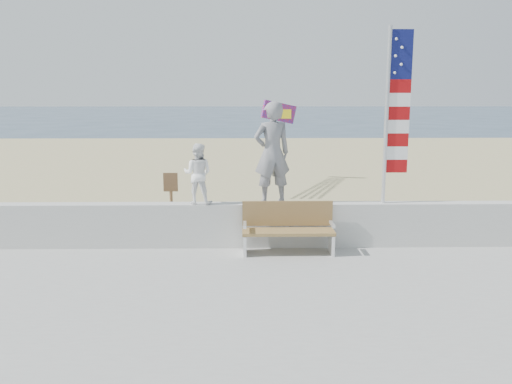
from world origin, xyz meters
The scene contains 9 objects.
ground centered at (0.00, 0.00, 0.00)m, with size 220.00×220.00×0.00m, color #2B3F56.
sand centered at (0.00, 9.00, 0.04)m, with size 90.00×40.00×0.08m, color tan.
seawall centered at (0.00, 2.00, 0.63)m, with size 30.00×0.35×0.90m, color beige.
adult centered at (0.52, 2.00, 2.11)m, with size 0.75×0.49×2.06m, color gray.
child centered at (-0.97, 2.00, 1.69)m, with size 0.59×0.46×1.22m, color white.
bench centered at (0.83, 1.55, 0.69)m, with size 1.80×0.57×1.00m.
flag centered at (2.92, 2.00, 2.99)m, with size 0.50×0.08×3.50m.
parafoil_kite centered at (0.82, 4.57, 2.82)m, with size 0.88×0.33×0.59m.
sign centered at (-1.68, 3.15, 0.94)m, with size 0.32×0.07×1.46m.
Camera 1 is at (0.02, -8.79, 3.33)m, focal length 38.00 mm.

